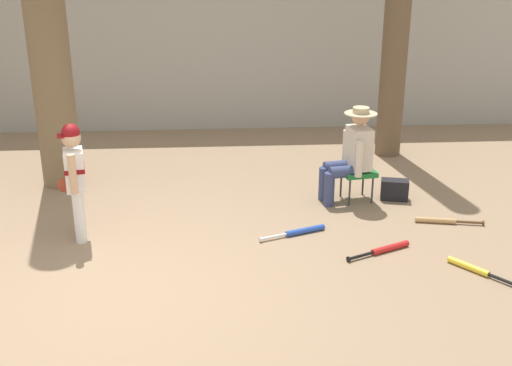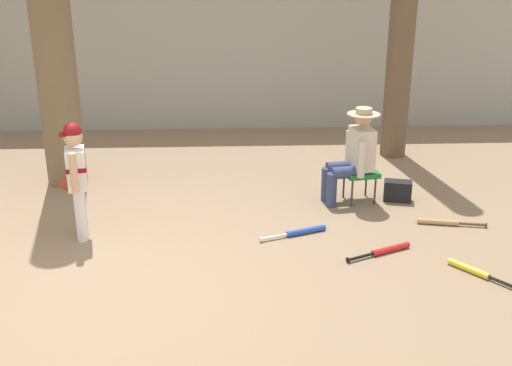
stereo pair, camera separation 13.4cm
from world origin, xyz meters
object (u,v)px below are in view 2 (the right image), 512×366
Objects in this scene: folding_stool at (360,174)px; seated_spectator at (354,153)px; bat_red_barrel at (386,250)px; bat_wood_tan at (443,222)px; young_ballplayer at (76,173)px; bat_blue_youth at (301,232)px; handbag_beside_stool at (398,191)px; bat_yellow_trainer at (474,271)px.

seated_spectator is (-0.10, -0.02, 0.28)m from folding_stool.
bat_red_barrel is (0.10, -1.44, -0.61)m from seated_spectator.
folding_stool is 1.49m from bat_red_barrel.
bat_wood_tan is (0.93, -0.76, -0.61)m from seated_spectator.
young_ballplayer is 1.09× the size of seated_spectator.
bat_blue_youth is at bearing -130.93° from folding_stool.
handbag_beside_stool reaches higher than bat_blue_youth.
seated_spectator reaches higher than folding_stool.
folding_stool is at bearing 15.47° from young_ballplayer.
handbag_beside_stool is at bearing 98.27° from bat_yellow_trainer.
bat_blue_youth is at bearing -173.61° from bat_wood_tan.
seated_spectator is (3.17, 0.89, -0.10)m from young_ballplayer.
folding_stool is 2.11m from bat_yellow_trainer.
handbag_beside_stool is at bearing -1.52° from folding_stool.
bat_wood_tan is 1.07m from bat_red_barrel.
seated_spectator is 0.78m from handbag_beside_stool.
bat_red_barrel is at bearing -89.78° from folding_stool.
bat_yellow_trainer is at bearing -65.77° from seated_spectator.
folding_stool is 0.38× the size of seated_spectator.
handbag_beside_stool is 0.46× the size of bat_red_barrel.
young_ballplayer reaches higher than bat_wood_tan.
seated_spectator is 1.35m from bat_wood_tan.
bat_red_barrel is (-0.48, -1.44, -0.10)m from handbag_beside_stool.
folding_stool is (3.27, 0.90, -0.38)m from young_ballplayer.
bat_wood_tan is (0.35, -0.77, -0.10)m from handbag_beside_stool.
folding_stool reaches higher than bat_yellow_trainer.
bat_red_barrel is (0.84, -0.49, 0.00)m from bat_blue_youth.
bat_wood_tan is (0.83, -0.78, -0.33)m from folding_stool.
bat_wood_tan is 1.68m from bat_blue_youth.
bat_blue_youth is at bearing -144.27° from handbag_beside_stool.
young_ballplayer is 4.22m from bat_yellow_trainer.
bat_wood_tan is at bearing 1.75° from young_ballplayer.
handbag_beside_stool is 0.44× the size of bat_wood_tan.
handbag_beside_stool is at bearing 114.36° from bat_wood_tan.
young_ballplayer reaches higher than bat_yellow_trainer.
bat_blue_youth is (-0.84, -0.97, -0.33)m from folding_stool.
handbag_beside_stool is (0.49, -0.01, -0.23)m from folding_stool.
bat_wood_tan and bat_red_barrel have the same top height.
young_ballplayer is 3.84× the size of handbag_beside_stool.
bat_yellow_trainer is at bearing -31.19° from bat_blue_youth.
bat_yellow_trainer is 0.84× the size of bat_red_barrel.
handbag_beside_stool is 1.63m from bat_blue_youth.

